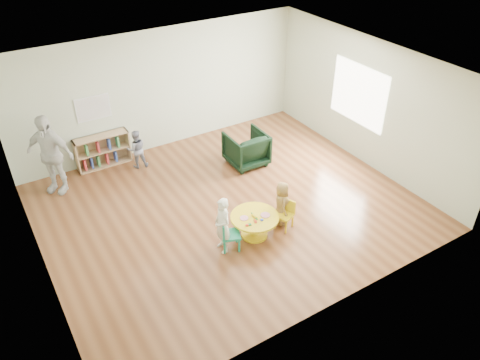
{
  "coord_description": "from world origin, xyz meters",
  "views": [
    {
      "loc": [
        -3.72,
        -6.45,
        5.64
      ],
      "look_at": [
        0.07,
        -0.3,
        0.79
      ],
      "focal_mm": 35.0,
      "sensor_mm": 36.0,
      "label": 1
    }
  ],
  "objects": [
    {
      "name": "child_right",
      "position": [
        0.58,
        -0.94,
        0.44
      ],
      "size": [
        0.43,
        0.51,
        0.89
      ],
      "primitive_type": "imported",
      "rotation": [
        0.0,
        0.0,
        1.16
      ],
      "color": "gold",
      "rests_on": "ground"
    },
    {
      "name": "armchair",
      "position": [
        1.16,
        1.21,
        0.39
      ],
      "size": [
        0.84,
        0.86,
        0.77
      ],
      "primitive_type": "imported",
      "rotation": [
        0.0,
        0.0,
        3.13
      ],
      "color": "black",
      "rests_on": "ground"
    },
    {
      "name": "kid_chair_left",
      "position": [
        -0.63,
        -1.04,
        0.32
      ],
      "size": [
        0.42,
        0.42,
        0.6
      ],
      "rotation": [
        0.0,
        0.0,
        -1.95
      ],
      "color": "#188562",
      "rests_on": "ground"
    },
    {
      "name": "kid_chair_right",
      "position": [
        0.58,
        -1.07,
        0.3
      ],
      "size": [
        0.39,
        0.39,
        0.56
      ],
      "rotation": [
        0.0,
        0.0,
        1.97
      ],
      "color": "gold",
      "rests_on": "ground"
    },
    {
      "name": "child_left",
      "position": [
        -0.73,
        -1.01,
        0.54
      ],
      "size": [
        0.26,
        0.39,
        1.07
      ],
      "primitive_type": "imported",
      "rotation": [
        0.0,
        0.0,
        -1.58
      ],
      "color": "white",
      "rests_on": "ground"
    },
    {
      "name": "alphabet_poster",
      "position": [
        -1.6,
        2.98,
        1.35
      ],
      "size": [
        0.74,
        0.01,
        0.54
      ],
      "color": "silver",
      "rests_on": "ground"
    },
    {
      "name": "adult_caretaker",
      "position": [
        -2.74,
        2.39,
        0.86
      ],
      "size": [
        1.01,
        1.0,
        1.72
      ],
      "primitive_type": "imported",
      "rotation": [
        0.0,
        0.0,
        -0.77
      ],
      "color": "silver",
      "rests_on": "ground"
    },
    {
      "name": "activity_table",
      "position": [
        -0.05,
        -0.99,
        0.3
      ],
      "size": [
        0.88,
        0.88,
        0.48
      ],
      "rotation": [
        0.0,
        0.0,
        0.17
      ],
      "color": "gold",
      "rests_on": "ground"
    },
    {
      "name": "room",
      "position": [
        0.01,
        0.0,
        1.89
      ],
      "size": [
        7.1,
        7.0,
        2.8
      ],
      "color": "brown",
      "rests_on": "ground"
    },
    {
      "name": "toddler",
      "position": [
        -0.97,
        2.38,
        0.45
      ],
      "size": [
        0.5,
        0.42,
        0.9
      ],
      "primitive_type": "imported",
      "rotation": [
        0.0,
        0.0,
        2.93
      ],
      "color": "#19203F",
      "rests_on": "ground"
    },
    {
      "name": "bookshelf",
      "position": [
        -1.61,
        2.86,
        0.37
      ],
      "size": [
        1.2,
        0.3,
        0.75
      ],
      "color": "#A3815B",
      "rests_on": "ground"
    }
  ]
}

